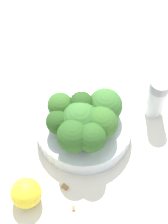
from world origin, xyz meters
TOP-DOWN VIEW (x-y plane):
  - ground_plane at (0.00, 0.00)m, footprint 3.00×3.00m
  - bowl at (0.00, 0.00)m, footprint 0.16×0.16m
  - broccoli_floret_0 at (0.01, 0.05)m, footprint 0.05×0.05m
  - broccoli_floret_1 at (0.01, 0.01)m, footprint 0.06×0.06m
  - broccoli_floret_2 at (-0.04, -0.00)m, footprint 0.06×0.06m
  - broccoli_floret_3 at (-0.02, 0.03)m, footprint 0.05×0.05m
  - broccoli_floret_4 at (-0.00, -0.01)m, footprint 0.04×0.04m
  - broccoli_floret_5 at (0.03, -0.02)m, footprint 0.04×0.04m
  - broccoli_floret_6 at (0.04, -0.00)m, footprint 0.04×0.04m
  - broccoli_floret_7 at (0.03, 0.04)m, footprint 0.05×0.05m
  - pepper_shaker at (-0.13, 0.01)m, footprint 0.03×0.03m
  - lemon_wedge at (0.12, 0.08)m, footprint 0.05×0.05m
  - almond_crumb_0 at (0.06, 0.08)m, footprint 0.01×0.01m
  - almond_crumb_1 at (0.06, 0.12)m, footprint 0.01×0.01m

SIDE VIEW (x-z plane):
  - ground_plane at x=0.00m, z-range 0.00..0.00m
  - almond_crumb_1 at x=0.06m, z-range 0.00..0.01m
  - almond_crumb_0 at x=0.06m, z-range 0.00..0.01m
  - bowl at x=0.00m, z-range 0.00..0.03m
  - lemon_wedge at x=0.12m, z-range 0.00..0.05m
  - pepper_shaker at x=-0.13m, z-range 0.00..0.08m
  - broccoli_floret_6 at x=0.04m, z-range 0.04..0.08m
  - broccoli_floret_2 at x=-0.04m, z-range 0.03..0.09m
  - broccoli_floret_3 at x=-0.02m, z-range 0.04..0.09m
  - broccoli_floret_1 at x=0.01m, z-range 0.03..0.09m
  - broccoli_floret_5 at x=0.03m, z-range 0.04..0.09m
  - broccoli_floret_7 at x=0.03m, z-range 0.04..0.10m
  - broccoli_floret_0 at x=0.01m, z-range 0.04..0.10m
  - broccoli_floret_4 at x=0.00m, z-range 0.04..0.10m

